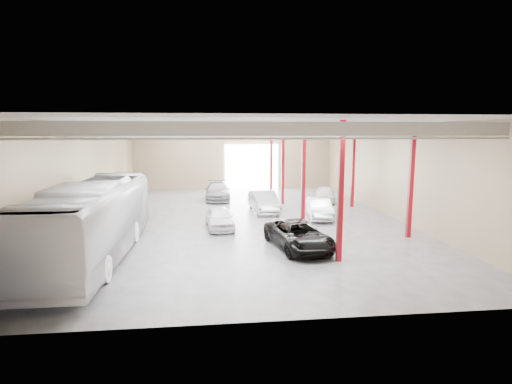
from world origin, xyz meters
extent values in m
cube|color=#48484D|center=(0.00, 0.00, 0.00)|extent=(22.00, 32.00, 0.01)
cube|color=beige|center=(0.00, 0.00, 7.00)|extent=(22.00, 32.00, 0.12)
cube|color=#746548|center=(0.00, 16.00, 3.50)|extent=(22.00, 0.12, 7.00)
cube|color=#746548|center=(0.00, -16.00, 3.50)|extent=(22.00, 0.12, 7.00)
cube|color=#746548|center=(-11.00, 0.00, 3.50)|extent=(0.12, 32.00, 7.00)
cube|color=#746548|center=(11.00, 0.00, 3.50)|extent=(0.12, 32.00, 7.00)
cube|color=white|center=(2.00, 15.85, 2.50)|extent=(6.00, 0.20, 5.00)
cube|color=maroon|center=(3.80, -10.00, 3.50)|extent=(0.25, 0.25, 7.00)
cube|color=maroon|center=(3.80, -2.00, 3.50)|extent=(0.25, 0.25, 7.00)
cube|color=maroon|center=(3.80, 6.00, 3.50)|extent=(0.25, 0.25, 7.00)
cube|color=maroon|center=(3.80, 13.00, 3.50)|extent=(0.25, 0.25, 7.00)
cube|color=maroon|center=(9.50, -6.00, 3.50)|extent=(0.25, 0.25, 7.00)
cube|color=maroon|center=(9.50, 4.00, 3.50)|extent=(0.25, 0.25, 7.00)
cube|color=beige|center=(0.00, -12.00, 6.55)|extent=(21.60, 0.15, 0.60)
cube|color=beige|center=(0.00, -12.00, 6.15)|extent=(21.60, 0.10, 0.10)
cube|color=beige|center=(0.00, -6.00, 6.55)|extent=(21.60, 0.15, 0.60)
cube|color=beige|center=(0.00, -6.00, 6.15)|extent=(21.60, 0.10, 0.10)
cube|color=beige|center=(0.00, 0.00, 6.55)|extent=(21.60, 0.15, 0.60)
cube|color=beige|center=(0.00, 0.00, 6.15)|extent=(21.60, 0.10, 0.10)
cube|color=beige|center=(0.00, 6.00, 6.55)|extent=(21.60, 0.15, 0.60)
cube|color=beige|center=(0.00, 6.00, 6.15)|extent=(21.60, 0.10, 0.10)
cube|color=beige|center=(0.00, 12.00, 6.55)|extent=(21.60, 0.15, 0.60)
cube|color=beige|center=(0.00, 12.00, 6.15)|extent=(21.60, 0.10, 0.10)
imported|color=white|center=(-8.50, -8.00, 1.96)|extent=(3.36, 14.06, 3.91)
imported|color=black|center=(2.25, -7.69, 0.76)|extent=(3.49, 5.86, 1.52)
imported|color=white|center=(-2.00, -2.49, 0.72)|extent=(2.09, 4.35, 1.43)
imported|color=silver|center=(1.68, 2.71, 0.85)|extent=(2.22, 5.29, 1.70)
imported|color=slate|center=(-1.93, 9.00, 0.81)|extent=(2.32, 5.63, 1.63)
imported|color=silver|center=(5.50, -0.14, 0.76)|extent=(2.23, 4.81, 1.53)
imported|color=white|center=(7.87, 6.68, 0.71)|extent=(2.58, 4.42, 1.41)
camera|label=1|loc=(-2.44, -28.70, 6.45)|focal=28.00mm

